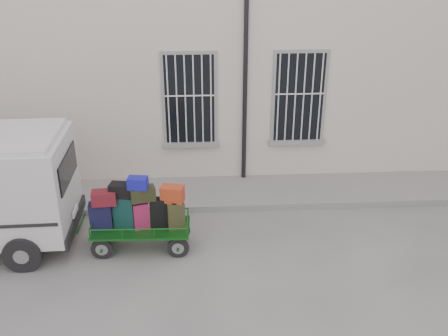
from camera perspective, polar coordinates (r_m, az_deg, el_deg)
ground at (r=10.54m, az=-1.43°, el=-8.71°), size 80.00×80.00×0.00m
building at (r=14.59m, az=-2.39°, el=13.50°), size 24.00×5.15×6.00m
sidewalk at (r=12.40m, az=-1.82°, el=-2.86°), size 24.00×1.70×0.15m
luggage_cart at (r=10.11m, az=-9.82°, el=-5.09°), size 2.31×0.94×1.64m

